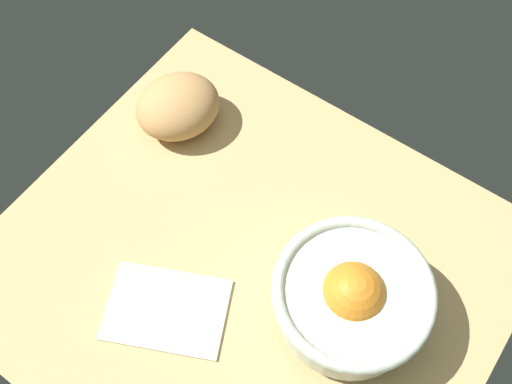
{
  "coord_description": "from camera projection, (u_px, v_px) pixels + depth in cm",
  "views": [
    {
      "loc": [
        19.62,
        -25.64,
        79.07
      ],
      "look_at": [
        -4.22,
        7.91,
        5.0
      ],
      "focal_mm": 42.75,
      "sensor_mm": 36.0,
      "label": 1
    }
  ],
  "objects": [
    {
      "name": "ground_plane",
      "position": [
        248.0,
        269.0,
        0.86
      ],
      "size": [
        67.89,
        60.82,
        3.0
      ],
      "primitive_type": "cube",
      "color": "tan"
    },
    {
      "name": "napkin_folded",
      "position": [
        167.0,
        309.0,
        0.81
      ],
      "size": [
        19.15,
        16.83,
        0.92
      ],
      "primitive_type": "cube",
      "rotation": [
        0.0,
        0.0,
        0.44
      ],
      "color": "silver",
      "rests_on": "ground"
    },
    {
      "name": "fruit_bowl",
      "position": [
        352.0,
        297.0,
        0.76
      ],
      "size": [
        20.36,
        20.36,
        10.97
      ],
      "color": "silver",
      "rests_on": "ground"
    },
    {
      "name": "bread_loaf",
      "position": [
        178.0,
        106.0,
        0.93
      ],
      "size": [
        15.88,
        16.71,
        7.92
      ],
      "primitive_type": "ellipsoid",
      "rotation": [
        0.0,
        0.0,
        1.15
      ],
      "color": "tan",
      "rests_on": "ground"
    }
  ]
}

